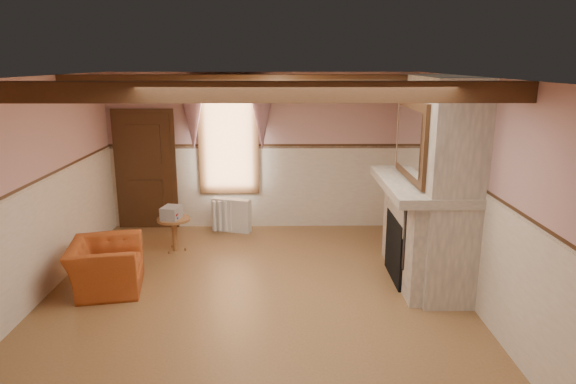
{
  "coord_description": "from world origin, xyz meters",
  "views": [
    {
      "loc": [
        0.37,
        -6.12,
        2.99
      ],
      "look_at": [
        0.44,
        0.8,
        1.21
      ],
      "focal_mm": 32.0,
      "sensor_mm": 36.0,
      "label": 1
    }
  ],
  "objects_px": {
    "armchair": "(106,266)",
    "radiator": "(231,215)",
    "bowl": "(423,178)",
    "mantel_clock": "(411,164)",
    "side_table": "(175,234)",
    "oil_lamp": "(413,163)"
  },
  "relations": [
    {
      "from": "radiator",
      "to": "bowl",
      "type": "bearing_deg",
      "value": -20.77
    },
    {
      "from": "side_table",
      "to": "bowl",
      "type": "bearing_deg",
      "value": -17.94
    },
    {
      "from": "side_table",
      "to": "bowl",
      "type": "height_order",
      "value": "bowl"
    },
    {
      "from": "oil_lamp",
      "to": "radiator",
      "type": "bearing_deg",
      "value": 150.48
    },
    {
      "from": "oil_lamp",
      "to": "mantel_clock",
      "type": "bearing_deg",
      "value": 90.0
    },
    {
      "from": "armchair",
      "to": "bowl",
      "type": "bearing_deg",
      "value": -96.83
    },
    {
      "from": "side_table",
      "to": "mantel_clock",
      "type": "height_order",
      "value": "mantel_clock"
    },
    {
      "from": "armchair",
      "to": "side_table",
      "type": "relative_size",
      "value": 1.85
    },
    {
      "from": "bowl",
      "to": "oil_lamp",
      "type": "height_order",
      "value": "oil_lamp"
    },
    {
      "from": "side_table",
      "to": "bowl",
      "type": "relative_size",
      "value": 1.52
    },
    {
      "from": "bowl",
      "to": "armchair",
      "type": "bearing_deg",
      "value": -176.42
    },
    {
      "from": "radiator",
      "to": "oil_lamp",
      "type": "xyz_separation_m",
      "value": [
        2.8,
        -1.59,
        1.26
      ]
    },
    {
      "from": "side_table",
      "to": "armchair",
      "type": "bearing_deg",
      "value": -113.29
    },
    {
      "from": "radiator",
      "to": "oil_lamp",
      "type": "height_order",
      "value": "oil_lamp"
    },
    {
      "from": "side_table",
      "to": "oil_lamp",
      "type": "xyz_separation_m",
      "value": [
        3.62,
        -0.6,
        1.29
      ]
    },
    {
      "from": "armchair",
      "to": "radiator",
      "type": "distance_m",
      "value": 2.82
    },
    {
      "from": "side_table",
      "to": "mantel_clock",
      "type": "xyz_separation_m",
      "value": [
        3.62,
        -0.48,
        1.25
      ]
    },
    {
      "from": "armchair",
      "to": "radiator",
      "type": "relative_size",
      "value": 1.45
    },
    {
      "from": "radiator",
      "to": "bowl",
      "type": "distance_m",
      "value": 3.72
    },
    {
      "from": "bowl",
      "to": "mantel_clock",
      "type": "distance_m",
      "value": 0.7
    },
    {
      "from": "bowl",
      "to": "mantel_clock",
      "type": "relative_size",
      "value": 1.51
    },
    {
      "from": "radiator",
      "to": "mantel_clock",
      "type": "height_order",
      "value": "mantel_clock"
    }
  ]
}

